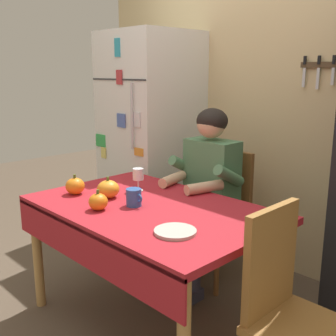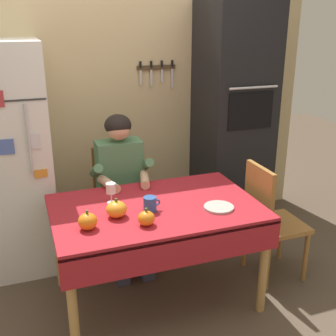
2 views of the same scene
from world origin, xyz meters
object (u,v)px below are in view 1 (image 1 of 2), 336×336
(chair_behind_person, at_px, (221,209))
(serving_tray, at_px, (175,231))
(coffee_mug, at_px, (134,197))
(wine_glass, at_px, (138,175))
(seated_person, at_px, (205,184))
(refrigerator, at_px, (151,141))
(chair_right_side, at_px, (289,307))
(pumpkin_large, at_px, (75,186))
(pumpkin_small, at_px, (98,202))
(pumpkin_medium, at_px, (108,189))
(dining_table, at_px, (147,221))

(chair_behind_person, relative_size, serving_tray, 4.61)
(coffee_mug, distance_m, wine_glass, 0.31)
(seated_person, bearing_deg, refrigerator, 161.95)
(coffee_mug, bearing_deg, chair_right_side, 2.96)
(pumpkin_large, height_order, pumpkin_small, pumpkin_large)
(wine_glass, bearing_deg, seated_person, 67.70)
(chair_behind_person, distance_m, coffee_mug, 0.88)
(wine_glass, distance_m, serving_tray, 0.74)
(pumpkin_large, distance_m, pumpkin_small, 0.36)
(chair_behind_person, bearing_deg, wine_glass, -106.00)
(wine_glass, xyz_separation_m, serving_tray, (0.66, -0.33, -0.09))
(chair_behind_person, relative_size, pumpkin_medium, 6.94)
(dining_table, xyz_separation_m, coffee_mug, (-0.06, -0.05, 0.13))
(seated_person, xyz_separation_m, wine_glass, (-0.18, -0.44, 0.11))
(seated_person, bearing_deg, pumpkin_medium, -106.48)
(serving_tray, bearing_deg, chair_right_side, 17.95)
(dining_table, bearing_deg, refrigerator, 137.09)
(refrigerator, xyz_separation_m, chair_behind_person, (0.86, -0.09, -0.39))
(seated_person, height_order, pumpkin_small, seated_person)
(pumpkin_medium, bearing_deg, wine_glass, 86.00)
(refrigerator, relative_size, coffee_mug, 15.69)
(chair_behind_person, distance_m, pumpkin_medium, 0.92)
(chair_right_side, xyz_separation_m, pumpkin_small, (-1.04, -0.23, 0.28))
(dining_table, xyz_separation_m, chair_right_side, (0.90, 0.00, -0.14))
(refrigerator, height_order, dining_table, refrigerator)
(pumpkin_medium, bearing_deg, chair_right_side, 2.90)
(refrigerator, distance_m, dining_table, 1.32)
(seated_person, relative_size, pumpkin_large, 9.94)
(coffee_mug, distance_m, serving_tray, 0.46)
(refrigerator, distance_m, coffee_mug, 1.29)
(coffee_mug, bearing_deg, wine_glass, 135.28)
(chair_behind_person, distance_m, seated_person, 0.29)
(pumpkin_medium, bearing_deg, seated_person, 73.52)
(dining_table, relative_size, pumpkin_small, 12.18)
(serving_tray, bearing_deg, chair_behind_person, 116.60)
(chair_right_side, bearing_deg, pumpkin_medium, -177.10)
(chair_right_side, height_order, pumpkin_small, chair_right_side)
(dining_table, xyz_separation_m, pumpkin_large, (-0.49, -0.16, 0.14))
(chair_right_side, relative_size, pumpkin_medium, 6.94)
(wine_glass, bearing_deg, chair_behind_person, 74.00)
(chair_right_side, relative_size, pumpkin_large, 7.42)
(pumpkin_large, xyz_separation_m, serving_tray, (0.88, -0.00, -0.04))
(wine_glass, height_order, pumpkin_medium, wine_glass)
(chair_behind_person, xyz_separation_m, chair_right_side, (0.99, -0.79, 0.00))
(refrigerator, distance_m, wine_glass, 0.99)
(refrigerator, xyz_separation_m, serving_tray, (1.34, -1.05, -0.15))
(dining_table, relative_size, pumpkin_large, 11.17)
(seated_person, relative_size, pumpkin_medium, 9.30)
(wine_glass, height_order, pumpkin_large, wine_glass)
(chair_behind_person, bearing_deg, dining_table, -83.31)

